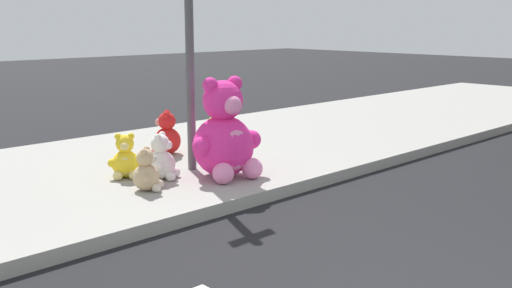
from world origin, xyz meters
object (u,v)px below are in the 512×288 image
Objects in this scene: plush_yellow at (125,160)px; plush_white at (162,160)px; plush_lime at (210,138)px; plush_pink_large at (225,137)px; plush_tan at (147,173)px; plush_red at (166,137)px; sign_pole at (190,38)px.

plush_yellow is 0.47m from plush_white.
plush_white is at bearing -151.06° from plush_lime.
plush_tan is (-1.05, 0.15, -0.30)m from plush_pink_large.
plush_tan is (-1.27, -1.43, -0.05)m from plush_red.
plush_red is 0.65m from plush_lime.
plush_tan is at bearing -149.31° from plush_lime.
plush_yellow is 0.97× the size of plush_white.
plush_pink_large is 2.23× the size of plush_yellow.
plush_yellow is 1.75m from plush_lime.
plush_pink_large reaches higher than plush_tan.
plush_red is (0.85, 1.12, 0.02)m from plush_white.
plush_lime is at bearing 28.94° from plush_white.
plush_pink_large is 1.26m from plush_yellow.
plush_lime is (1.82, 1.08, 0.01)m from plush_tan.
plush_red is at bearing 82.03° from plush_pink_large.
plush_pink_large is 1.95× the size of plush_red.
plush_lime is at bearing 57.83° from plush_pink_large.
plush_red reaches higher than plush_lime.
sign_pole is at bearing -142.49° from plush_lime.
plush_pink_large is 1.10m from plush_tan.
sign_pole is 1.34m from plush_pink_large.
plush_tan is (-0.42, -0.31, -0.03)m from plush_white.
plush_pink_large reaches higher than plush_red.
plush_red is (1.14, 0.76, 0.03)m from plush_yellow.
plush_red is 1.91m from plush_tan.
plush_tan is at bearing 171.96° from plush_pink_large.
plush_tan is at bearing -156.00° from sign_pole.
plush_red is at bearing 148.02° from plush_lime.
sign_pole reaches higher than plush_tan.
plush_pink_large is at bearing -122.17° from plush_lime.
sign_pole is 1.83m from plush_lime.
plush_tan is 2.12m from plush_lime.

